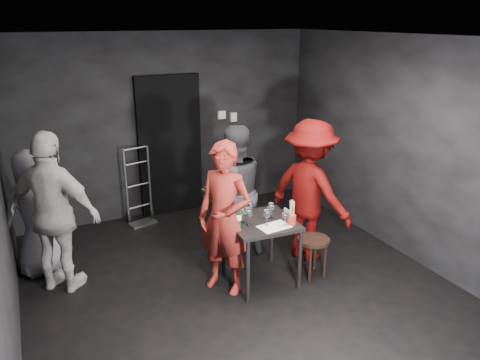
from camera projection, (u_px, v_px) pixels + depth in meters
name	position (u px, v px, depth m)	size (l,w,h in m)	color
floor	(239.00, 287.00, 5.26)	(4.50, 5.00, 0.02)	black
ceiling	(239.00, 37.00, 4.37)	(4.50, 5.00, 0.02)	silver
wall_back	(168.00, 126.00, 6.95)	(4.50, 0.04, 2.70)	black
wall_front	(425.00, 298.00, 2.68)	(4.50, 0.04, 2.70)	black
wall_right	(405.00, 149.00, 5.72)	(0.04, 5.00, 2.70)	black
doorway	(170.00, 146.00, 7.00)	(0.95, 0.10, 2.10)	black
wallbox_upper	(221.00, 115.00, 7.22)	(0.12, 0.06, 0.12)	#B7B7B2
wallbox_lower	(233.00, 117.00, 7.31)	(0.10, 0.06, 0.14)	#B7B7B2
hand_truck	(140.00, 209.00, 6.88)	(0.38, 0.33, 1.14)	#B2B2B7
tasting_table	(261.00, 229.00, 5.19)	(0.72, 0.72, 0.75)	black
stool	(313.00, 245.00, 5.40)	(0.37, 0.37, 0.47)	black
server_red	(224.00, 209.00, 4.94)	(0.70, 0.46, 1.91)	maroon
woman_black	(233.00, 184.00, 5.72)	(0.91, 0.50, 1.88)	#2E2E31
man_maroon	(311.00, 179.00, 5.62)	(1.33, 0.62, 2.06)	#4B0504
bystander_cream	(53.00, 198.00, 4.91)	(1.27, 0.60, 2.16)	beige
bystander_grey	(36.00, 213.00, 5.35)	(0.74, 0.40, 1.51)	gray
tasting_mat	(274.00, 227.00, 5.01)	(0.33, 0.22, 0.00)	white
wine_glass_a	(249.00, 216.00, 5.02)	(0.08, 0.08, 0.22)	white
wine_glass_b	(243.00, 214.00, 5.09)	(0.08, 0.08, 0.20)	white
wine_glass_c	(250.00, 207.00, 5.28)	(0.07, 0.07, 0.19)	white
wine_glass_d	(267.00, 217.00, 5.02)	(0.08, 0.08, 0.20)	white
wine_glass_e	(286.00, 217.00, 5.00)	(0.08, 0.08, 0.21)	white
wine_glass_f	(271.00, 210.00, 5.19)	(0.08, 0.08, 0.20)	white
wine_bottle	(238.00, 217.00, 4.98)	(0.07, 0.07, 0.29)	black
breadstick_cup	(292.00, 213.00, 5.03)	(0.09, 0.09, 0.29)	maroon
reserved_card	(286.00, 213.00, 5.26)	(0.07, 0.12, 0.09)	white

